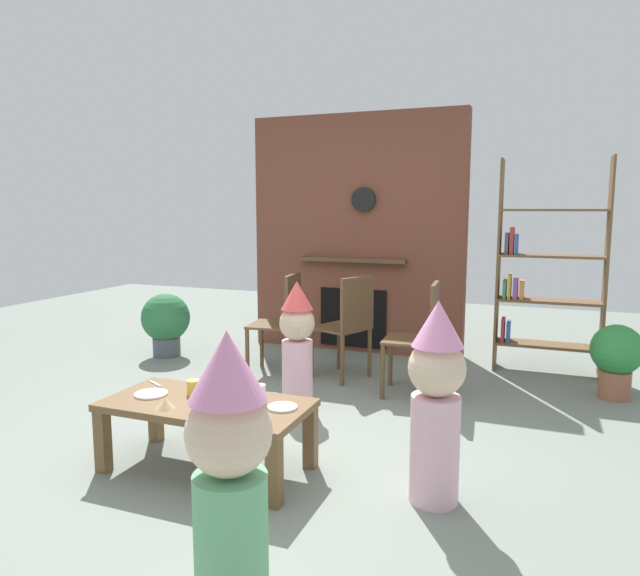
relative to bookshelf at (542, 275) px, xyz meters
The scene contains 21 objects.
ground_plane 2.96m from the bookshelf, 121.77° to the right, with size 12.00×12.00×0.00m, color gray.
brick_fireplace_feature 1.83m from the bookshelf, behind, with size 2.20×0.28×2.40m.
bookshelf is the anchor object (origin of this frame).
coffee_table 3.31m from the bookshelf, 121.66° to the right, with size 1.15×0.56×0.40m.
paper_cup_near_left 3.23m from the bookshelf, 120.70° to the right, with size 0.08×0.08×0.09m, color #F2CC4C.
paper_cup_near_right 3.22m from the bookshelf, 117.40° to the right, with size 0.07×0.07×0.10m, color #8CD18C.
paper_cup_center 3.30m from the bookshelf, 124.38° to the right, with size 0.07×0.07×0.09m, color #F2CC4C.
paper_cup_far_left 3.35m from the bookshelf, 115.53° to the right, with size 0.07×0.07×0.09m, color #8CD18C.
paper_cup_far_right 3.08m from the bookshelf, 117.81° to the right, with size 0.06×0.06×0.11m, color silver.
paper_plate_front 3.52m from the bookshelf, 126.56° to the right, with size 0.19×0.19×0.01m, color white.
paper_plate_rear 3.04m from the bookshelf, 115.07° to the right, with size 0.16×0.16×0.01m, color white.
birthday_cake_slice 3.52m from the bookshelf, 122.11° to the right, with size 0.10×0.10×0.06m, color #EAC68C.
table_fork 3.44m from the bookshelf, 129.83° to the right, with size 0.15×0.02×0.01m, color silver.
child_with_cone_hat 3.95m from the bookshelf, 104.04° to the right, with size 0.30×0.30×1.07m.
child_in_pink 2.73m from the bookshelf, 99.77° to the right, with size 0.28×0.28×1.03m.
child_by_the_chairs 2.37m from the bookshelf, 135.03° to the right, with size 0.26×0.26×0.94m.
dining_chair_left 2.33m from the bookshelf, 156.93° to the right, with size 0.44×0.44×0.90m.
dining_chair_middle 1.78m from the bookshelf, 150.87° to the right, with size 0.52×0.52×0.90m.
dining_chair_right 1.40m from the bookshelf, 129.18° to the right, with size 0.43×0.43×0.90m.
potted_plant_tall 0.97m from the bookshelf, 45.40° to the right, with size 0.39×0.39×0.58m.
potted_plant_short 3.59m from the bookshelf, 167.83° to the right, with size 0.48×0.48×0.63m.
Camera 1 is at (1.48, -3.03, 1.47)m, focal length 32.32 mm.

